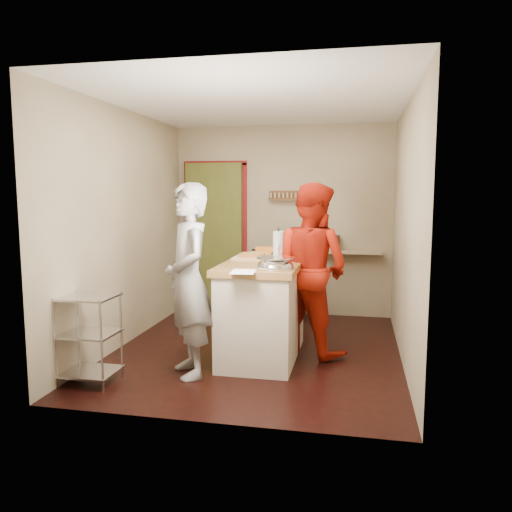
{
  "coord_description": "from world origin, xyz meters",
  "views": [
    {
      "loc": [
        1.03,
        -5.11,
        1.68
      ],
      "look_at": [
        -0.01,
        0.0,
        1.03
      ],
      "focal_mm": 35.0,
      "sensor_mm": 36.0,
      "label": 1
    }
  ],
  "objects_px": {
    "person_stripe": "(189,281)",
    "person_red": "(311,269)",
    "stove": "(282,286)",
    "wire_shelving": "(89,335)",
    "island": "(263,308)"
  },
  "relations": [
    {
      "from": "island",
      "to": "person_stripe",
      "type": "distance_m",
      "value": 0.93
    },
    {
      "from": "stove",
      "to": "wire_shelving",
      "type": "height_order",
      "value": "stove"
    },
    {
      "from": "person_stripe",
      "to": "person_red",
      "type": "bearing_deg",
      "value": 97.85
    },
    {
      "from": "stove",
      "to": "island",
      "type": "height_order",
      "value": "island"
    },
    {
      "from": "wire_shelving",
      "to": "person_red",
      "type": "distance_m",
      "value": 2.29
    },
    {
      "from": "person_stripe",
      "to": "stove",
      "type": "bearing_deg",
      "value": 133.72
    },
    {
      "from": "stove",
      "to": "wire_shelving",
      "type": "xyz_separation_m",
      "value": [
        -1.33,
        -2.62,
        -0.01
      ]
    },
    {
      "from": "stove",
      "to": "person_stripe",
      "type": "relative_size",
      "value": 0.56
    },
    {
      "from": "wire_shelving",
      "to": "person_red",
      "type": "bearing_deg",
      "value": 34.69
    },
    {
      "from": "wire_shelving",
      "to": "island",
      "type": "height_order",
      "value": "island"
    },
    {
      "from": "stove",
      "to": "person_stripe",
      "type": "xyz_separation_m",
      "value": [
        -0.52,
        -2.25,
        0.44
      ]
    },
    {
      "from": "wire_shelving",
      "to": "person_stripe",
      "type": "relative_size",
      "value": 0.45
    },
    {
      "from": "stove",
      "to": "person_stripe",
      "type": "height_order",
      "value": "person_stripe"
    },
    {
      "from": "wire_shelving",
      "to": "person_red",
      "type": "relative_size",
      "value": 0.45
    },
    {
      "from": "person_red",
      "to": "stove",
      "type": "bearing_deg",
      "value": -35.9
    }
  ]
}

